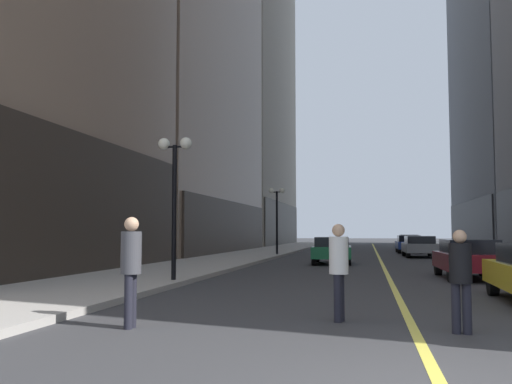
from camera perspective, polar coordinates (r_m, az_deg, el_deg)
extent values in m
plane|color=#38383A|center=(40.60, 12.31, -6.23)|extent=(200.00, 200.00, 0.00)
cube|color=#ADA8A0|center=(41.28, 0.72, -6.18)|extent=(4.50, 78.00, 0.15)
cube|color=#ADA8A0|center=(41.57, 23.81, -5.82)|extent=(4.50, 78.00, 0.15)
cube|color=#E5D64C|center=(40.60, 12.31, -6.22)|extent=(0.16, 70.00, 0.01)
cube|color=#332A23|center=(19.31, -19.56, -1.12)|extent=(0.50, 20.90, 5.00)
cube|color=gray|center=(45.35, -9.99, 14.32)|extent=(11.88, 24.00, 31.71)
cube|color=#332A23|center=(41.26, -2.63, -3.64)|extent=(0.50, 22.80, 3.81)
cube|color=#403C35|center=(66.31, 2.66, -3.30)|extent=(0.50, 24.70, 5.00)
cube|color=#212327|center=(66.54, 21.05, -3.03)|extent=(0.50, 24.70, 5.00)
cylinder|color=black|center=(15.15, 23.04, -8.52)|extent=(0.24, 0.65, 0.64)
cube|color=maroon|center=(20.20, 20.84, -6.61)|extent=(1.86, 4.18, 0.55)
cube|color=black|center=(19.98, 20.92, -5.28)|extent=(1.61, 2.35, 0.50)
cylinder|color=black|center=(21.52, 18.11, -7.24)|extent=(0.23, 0.64, 0.64)
cylinder|color=black|center=(21.79, 22.15, -7.10)|extent=(0.23, 0.64, 0.64)
cylinder|color=black|center=(18.66, 19.36, -7.72)|extent=(0.23, 0.64, 0.64)
cylinder|color=black|center=(18.96, 23.99, -7.54)|extent=(0.23, 0.64, 0.64)
cube|color=#196038|center=(27.91, 7.77, -6.07)|extent=(1.99, 4.27, 0.55)
cube|color=black|center=(28.11, 7.78, -5.09)|extent=(1.70, 2.41, 0.50)
cylinder|color=black|center=(26.44, 9.45, -6.76)|extent=(0.24, 0.65, 0.64)
cylinder|color=black|center=(26.48, 5.95, -6.79)|extent=(0.24, 0.65, 0.64)
cylinder|color=black|center=(29.38, 9.42, -6.49)|extent=(0.24, 0.65, 0.64)
cylinder|color=black|center=(29.42, 6.28, -6.52)|extent=(0.24, 0.65, 0.64)
cube|color=slate|center=(36.46, 16.34, -5.48)|extent=(1.94, 4.46, 0.55)
cube|color=black|center=(36.23, 16.37, -4.73)|extent=(1.68, 2.51, 0.50)
cylinder|color=black|center=(37.94, 14.88, -5.86)|extent=(0.23, 0.64, 0.64)
cylinder|color=black|center=(38.10, 17.32, -5.80)|extent=(0.23, 0.64, 0.64)
cylinder|color=black|center=(34.85, 15.30, -6.02)|extent=(0.23, 0.64, 0.64)
cylinder|color=black|center=(35.03, 17.95, -5.96)|extent=(0.23, 0.64, 0.64)
cube|color=navy|center=(43.58, 15.32, -5.24)|extent=(1.79, 4.29, 0.55)
cube|color=black|center=(43.36, 15.33, -4.62)|extent=(1.56, 2.40, 0.50)
cylinder|color=black|center=(45.02, 14.22, -5.57)|extent=(0.22, 0.64, 0.64)
cylinder|color=black|center=(45.14, 16.14, -5.53)|extent=(0.22, 0.64, 0.64)
cylinder|color=black|center=(42.04, 14.46, -5.68)|extent=(0.22, 0.64, 0.64)
cylinder|color=black|center=(42.16, 16.52, -5.64)|extent=(0.22, 0.64, 0.64)
cube|color=#B7B7BC|center=(54.06, 15.33, -4.99)|extent=(1.77, 4.32, 0.55)
cube|color=black|center=(53.84, 15.34, -4.49)|extent=(1.56, 2.42, 0.50)
cylinder|color=black|center=(55.53, 14.44, -5.27)|extent=(0.22, 0.64, 0.64)
cylinder|color=black|center=(55.63, 16.01, -5.24)|extent=(0.22, 0.64, 0.64)
cylinder|color=black|center=(52.51, 14.62, -5.34)|extent=(0.22, 0.64, 0.64)
cylinder|color=black|center=(52.62, 16.28, -5.30)|extent=(0.22, 0.64, 0.64)
cylinder|color=black|center=(9.36, 20.77, -11.10)|extent=(0.14, 0.14, 0.78)
cylinder|color=black|center=(9.36, 19.77, -11.13)|extent=(0.14, 0.14, 0.78)
cylinder|color=black|center=(9.30, 20.16, -6.85)|extent=(0.39, 0.39, 0.62)
sphere|color=tan|center=(9.29, 20.10, -4.29)|extent=(0.21, 0.21, 0.21)
cylinder|color=black|center=(10.16, 8.64, -10.60)|extent=(0.14, 0.14, 0.83)
cylinder|color=black|center=(10.01, 8.35, -10.70)|extent=(0.14, 0.14, 0.83)
cylinder|color=silver|center=(10.02, 8.45, -6.42)|extent=(0.42, 0.42, 0.66)
sphere|color=tan|center=(10.02, 8.42, -3.89)|extent=(0.23, 0.23, 0.23)
cylinder|color=black|center=(9.60, -12.53, -10.78)|extent=(0.14, 0.14, 0.88)
cylinder|color=black|center=(9.46, -12.91, -10.88)|extent=(0.14, 0.14, 0.88)
cylinder|color=#3F3F44|center=(9.47, -12.65, -6.07)|extent=(0.35, 0.35, 0.70)
sphere|color=tan|center=(9.46, -12.60, -3.23)|extent=(0.24, 0.24, 0.24)
cylinder|color=black|center=(16.94, -8.37, -2.28)|extent=(0.14, 0.14, 4.20)
cylinder|color=black|center=(17.13, -8.30, 4.59)|extent=(0.80, 0.06, 0.06)
sphere|color=white|center=(17.26, -9.39, 4.87)|extent=(0.36, 0.36, 0.36)
sphere|color=white|center=(17.03, -7.18, 4.97)|extent=(0.36, 0.36, 0.36)
cylinder|color=black|center=(35.99, 2.15, -3.26)|extent=(0.14, 0.14, 4.20)
cylinder|color=black|center=(36.07, 2.14, 0.00)|extent=(0.80, 0.06, 0.06)
sphere|color=white|center=(36.14, 1.59, 0.15)|extent=(0.36, 0.36, 0.36)
sphere|color=white|center=(36.03, 2.69, 0.16)|extent=(0.36, 0.36, 0.36)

